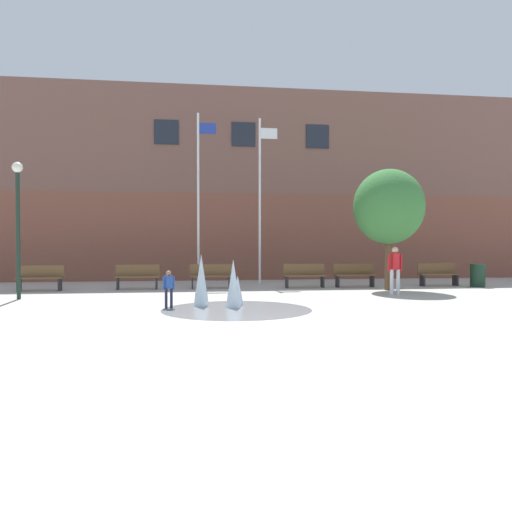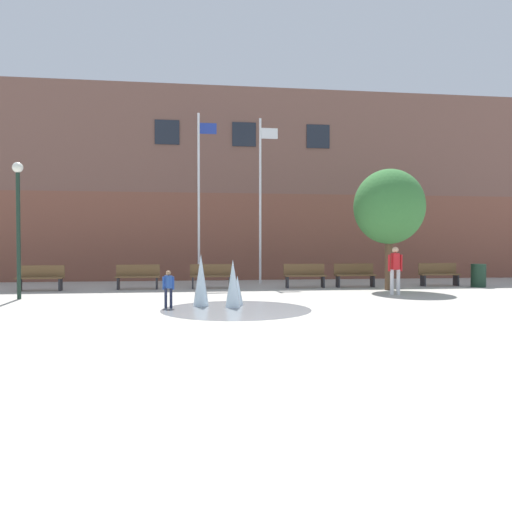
{
  "view_description": "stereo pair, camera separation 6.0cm",
  "coord_description": "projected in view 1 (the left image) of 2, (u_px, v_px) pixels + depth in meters",
  "views": [
    {
      "loc": [
        -2.51,
        -8.9,
        1.7
      ],
      "look_at": [
        -0.39,
        6.83,
        1.3
      ],
      "focal_mm": 35.0,
      "sensor_mm": 36.0,
      "label": 1
    },
    {
      "loc": [
        -2.45,
        -8.91,
        1.7
      ],
      "look_at": [
        -0.39,
        6.83,
        1.3
      ],
      "focal_mm": 35.0,
      "sensor_mm": 36.0,
      "label": 2
    }
  ],
  "objects": [
    {
      "name": "ground_plane",
      "position": [
        326.0,
        335.0,
        9.2
      ],
      "size": [
        100.0,
        100.0,
        0.0
      ],
      "primitive_type": "plane",
      "color": "#B2ADA3"
    },
    {
      "name": "library_building",
      "position": [
        237.0,
        190.0,
        26.02
      ],
      "size": [
        36.0,
        6.05,
        8.95
      ],
      "color": "brown",
      "rests_on": "ground"
    },
    {
      "name": "splash_fountain",
      "position": [
        222.0,
        287.0,
        13.31
      ],
      "size": [
        3.86,
        3.86,
        1.42
      ],
      "color": "gray",
      "rests_on": "ground"
    },
    {
      "name": "park_bench_far_left",
      "position": [
        40.0,
        278.0,
        17.86
      ],
      "size": [
        1.6,
        0.44,
        0.91
      ],
      "color": "#28282D",
      "rests_on": "ground"
    },
    {
      "name": "park_bench_left_of_flagpoles",
      "position": [
        137.0,
        276.0,
        18.5
      ],
      "size": [
        1.6,
        0.44,
        0.91
      ],
      "color": "#28282D",
      "rests_on": "ground"
    },
    {
      "name": "park_bench_under_left_flagpole",
      "position": [
        211.0,
        276.0,
        18.9
      ],
      "size": [
        1.6,
        0.44,
        0.91
      ],
      "color": "#28282D",
      "rests_on": "ground"
    },
    {
      "name": "park_bench_center",
      "position": [
        304.0,
        275.0,
        19.17
      ],
      "size": [
        1.6,
        0.44,
        0.91
      ],
      "color": "#28282D",
      "rests_on": "ground"
    },
    {
      "name": "park_bench_under_right_flagpole",
      "position": [
        354.0,
        275.0,
        19.5
      ],
      "size": [
        1.6,
        0.44,
        0.91
      ],
      "color": "#28282D",
      "rests_on": "ground"
    },
    {
      "name": "park_bench_near_trashcan",
      "position": [
        438.0,
        274.0,
        19.99
      ],
      "size": [
        1.6,
        0.44,
        0.91
      ],
      "color": "#28282D",
      "rests_on": "ground"
    },
    {
      "name": "child_running",
      "position": [
        169.0,
        286.0,
        13.11
      ],
      "size": [
        0.31,
        0.24,
        0.99
      ],
      "rotation": [
        0.0,
        0.0,
        -0.97
      ],
      "color": "#1E233D",
      "rests_on": "ground"
    },
    {
      "name": "adult_watching",
      "position": [
        395.0,
        267.0,
        16.49
      ],
      "size": [
        0.5,
        0.36,
        1.59
      ],
      "rotation": [
        0.0,
        0.0,
        -1.68
      ],
      "color": "silver",
      "rests_on": "ground"
    },
    {
      "name": "flagpole_left",
      "position": [
        199.0,
        193.0,
        20.84
      ],
      "size": [
        0.8,
        0.1,
        7.14
      ],
      "color": "silver",
      "rests_on": "ground"
    },
    {
      "name": "flagpole_right",
      "position": [
        261.0,
        196.0,
        21.19
      ],
      "size": [
        0.8,
        0.1,
        7.0
      ],
      "color": "silver",
      "rests_on": "ground"
    },
    {
      "name": "lamp_post_left_lane",
      "position": [
        18.0,
        211.0,
        15.11
      ],
      "size": [
        0.32,
        0.32,
        4.16
      ],
      "color": "#192D23",
      "rests_on": "ground"
    },
    {
      "name": "trash_can",
      "position": [
        478.0,
        275.0,
        19.47
      ],
      "size": [
        0.56,
        0.56,
        0.9
      ],
      "primitive_type": "cylinder",
      "color": "#193323",
      "rests_on": "ground"
    },
    {
      "name": "street_tree_near_building",
      "position": [
        389.0,
        207.0,
        18.15
      ],
      "size": [
        2.56,
        2.56,
        4.41
      ],
      "color": "brown",
      "rests_on": "ground"
    }
  ]
}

